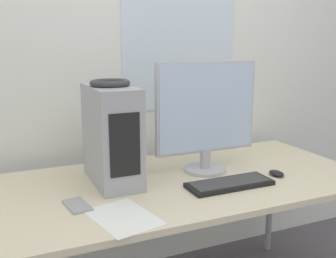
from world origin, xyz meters
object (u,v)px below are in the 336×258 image
Objects in this scene: monitor_main at (206,115)px; keyboard at (230,184)px; cell_phone at (77,205)px; pc_tower at (112,135)px; mouse at (276,173)px; headphones at (110,83)px.

monitor_main is 0.37m from keyboard.
keyboard is 0.69m from cell_phone.
monitor_main is (0.48, -0.04, 0.07)m from pc_tower.
keyboard is at bearing -30.19° from pc_tower.
mouse is at bearing 5.68° from keyboard.
monitor_main is at bearing 6.37° from cell_phone.
pc_tower is 2.82× the size of cell_phone.
mouse is at bearing -35.77° from monitor_main.
monitor_main is 0.46m from mouse.
monitor_main is 3.46× the size of cell_phone.
cell_phone is (-0.69, -0.19, -0.29)m from monitor_main.
monitor_main is 6.28× the size of mouse.
mouse is 0.55× the size of cell_phone.
headphones reaches higher than cell_phone.
monitor_main reaches higher than keyboard.
mouse is at bearing -17.90° from pc_tower.
pc_tower reaches higher than cell_phone.
mouse is (0.29, -0.21, -0.28)m from monitor_main.
mouse is at bearing -9.96° from cell_phone.
cell_phone is at bearing -133.48° from pc_tower.
cell_phone is (-0.21, -0.23, -0.22)m from pc_tower.
headphones reaches higher than mouse.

